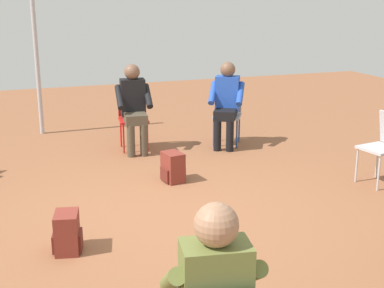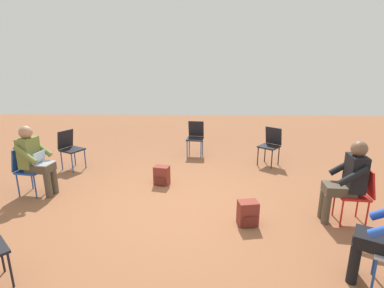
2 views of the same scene
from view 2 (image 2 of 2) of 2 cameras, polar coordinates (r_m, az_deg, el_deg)
name	(u,v)px [view 2 (image 2 of 2)]	position (r m, az deg, el deg)	size (l,w,h in m)	color
ground_plane	(180,207)	(4.98, -2.38, -11.93)	(16.73, 16.73, 0.00)	brown
chair_northwest	(271,143)	(6.97, 14.75, 0.12)	(0.58, 0.58, 0.85)	black
chair_north	(358,191)	(4.96, 29.07, -7.86)	(0.44, 0.48, 0.85)	red
chair_southwest	(70,147)	(7.01, -22.25, -0.47)	(0.55, 0.57, 0.85)	black
chair_south	(27,167)	(6.02, -28.86, -3.86)	(0.46, 0.50, 0.85)	#1E4799
chair_west	(195,136)	(7.41, 0.66, 1.58)	(0.48, 0.45, 0.85)	black
person_with_laptop	(34,157)	(5.85, -27.84, -2.20)	(0.55, 0.57, 1.24)	#4C4233
person_in_black	(348,178)	(4.83, 27.54, -5.72)	(0.53, 0.55, 1.24)	#4C4233
backpack_near_laptop_user	(162,176)	(5.80, -5.76, -6.13)	(0.29, 0.32, 0.36)	maroon
backpack_by_empty_chair	(248,214)	(4.52, 10.55, -13.04)	(0.28, 0.31, 0.36)	maroon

